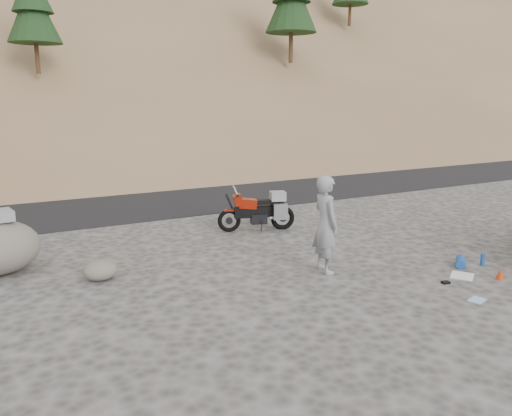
{
  "coord_description": "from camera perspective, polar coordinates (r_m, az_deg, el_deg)",
  "views": [
    {
      "loc": [
        -5.93,
        -7.43,
        3.27
      ],
      "look_at": [
        -1.09,
        1.66,
        1.0
      ],
      "focal_mm": 35.0,
      "sensor_mm": 36.0,
      "label": 1
    }
  ],
  "objects": [
    {
      "name": "gear_funnel",
      "position": [
        10.31,
        26.16,
        -6.78
      ],
      "size": [
        0.21,
        0.21,
        0.2
      ],
      "primitive_type": "cone",
      "rotation": [
        0.0,
        0.0,
        0.38
      ],
      "color": "#BE330C",
      "rests_on": "ground"
    },
    {
      "name": "small_rock",
      "position": [
        9.65,
        -17.37,
        -6.79
      ],
      "size": [
        0.69,
        0.64,
        0.37
      ],
      "rotation": [
        0.0,
        0.0,
        -0.13
      ],
      "color": "#5A554D",
      "rests_on": "ground"
    },
    {
      "name": "gear_blue_mat",
      "position": [
        10.77,
        22.34,
        -5.71
      ],
      "size": [
        0.45,
        0.42,
        0.18
      ],
      "primitive_type": "cylinder",
      "rotation": [
        0.0,
        1.57,
        0.71
      ],
      "color": "#194698",
      "rests_on": "ground"
    },
    {
      "name": "gear_blue_cloth",
      "position": [
        9.15,
        23.94,
        -9.59
      ],
      "size": [
        0.34,
        0.29,
        0.01
      ],
      "primitive_type": "cube",
      "rotation": [
        0.0,
        0.0,
        0.28
      ],
      "color": "#93C2E4",
      "rests_on": "ground"
    },
    {
      "name": "gear_white_cloth",
      "position": [
        10.22,
        22.49,
        -7.17
      ],
      "size": [
        0.59,
        0.57,
        0.01
      ],
      "primitive_type": "cube",
      "rotation": [
        0.0,
        0.0,
        0.6
      ],
      "color": "white",
      "rests_on": "ground"
    },
    {
      "name": "man",
      "position": [
        9.8,
        7.8,
        -7.17
      ],
      "size": [
        0.51,
        0.73,
        1.88
      ],
      "primitive_type": "imported",
      "rotation": [
        0.0,
        0.0,
        1.47
      ],
      "color": "gray",
      "rests_on": "ground"
    },
    {
      "name": "ground",
      "position": [
        10.05,
        10.07,
        -6.75
      ],
      "size": [
        140.0,
        140.0,
        0.0
      ],
      "primitive_type": "plane",
      "color": "#403E3B",
      "rests_on": "ground"
    },
    {
      "name": "road",
      "position": [
        17.77,
        -8.04,
        1.7
      ],
      "size": [
        120.0,
        7.0,
        0.05
      ],
      "primitive_type": "cube",
      "color": "black",
      "rests_on": "ground"
    },
    {
      "name": "motorcycle",
      "position": [
        12.51,
        0.47,
        -0.35
      ],
      "size": [
        1.93,
        0.89,
        1.18
      ],
      "rotation": [
        0.0,
        0.0,
        -0.29
      ],
      "color": "black",
      "rests_on": "ground"
    },
    {
      "name": "gear_bottle",
      "position": [
        10.99,
        24.48,
        -5.4
      ],
      "size": [
        0.09,
        0.09,
        0.23
      ],
      "primitive_type": "cylinder",
      "rotation": [
        0.0,
        0.0,
        -0.11
      ],
      "color": "#194698",
      "rests_on": "ground"
    },
    {
      "name": "gear_glove_a",
      "position": [
        9.72,
        20.86,
        -7.94
      ],
      "size": [
        0.16,
        0.12,
        0.04
      ],
      "primitive_type": "cube",
      "rotation": [
        0.0,
        0.0,
        -0.16
      ],
      "color": "black",
      "rests_on": "ground"
    },
    {
      "name": "hillside",
      "position": [
        49.28,
        -22.3,
        20.67
      ],
      "size": [
        120.0,
        73.0,
        46.72
      ],
      "color": "brown",
      "rests_on": "ground"
    }
  ]
}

